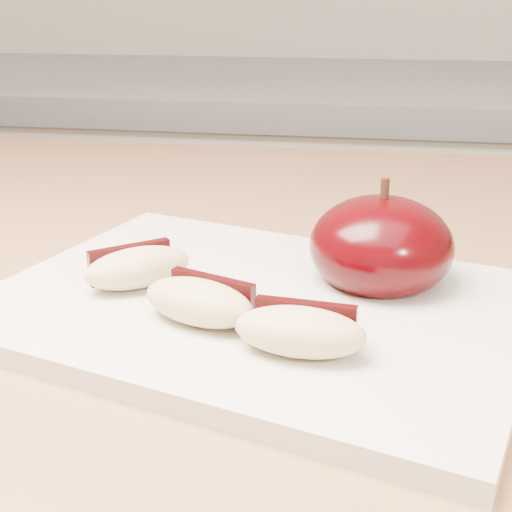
# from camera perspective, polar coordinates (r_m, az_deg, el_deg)

# --- Properties ---
(back_cabinet) EXTENTS (2.40, 0.62, 0.94)m
(back_cabinet) POSITION_cam_1_polar(r_m,az_deg,el_deg) (1.34, 5.27, -6.10)
(back_cabinet) COLOR silver
(back_cabinet) RESTS_ON ground
(cutting_board) EXTENTS (0.34, 0.29, 0.01)m
(cutting_board) POSITION_cam_1_polar(r_m,az_deg,el_deg) (0.41, 0.00, -4.08)
(cutting_board) COLOR beige
(cutting_board) RESTS_ON island_counter
(apple_half) EXTENTS (0.10, 0.10, 0.07)m
(apple_half) POSITION_cam_1_polar(r_m,az_deg,el_deg) (0.43, 9.97, 0.77)
(apple_half) COLOR black
(apple_half) RESTS_ON cutting_board
(apple_wedge_a) EXTENTS (0.07, 0.06, 0.02)m
(apple_wedge_a) POSITION_cam_1_polar(r_m,az_deg,el_deg) (0.42, -9.50, -0.87)
(apple_wedge_a) COLOR tan
(apple_wedge_a) RESTS_ON cutting_board
(apple_wedge_b) EXTENTS (0.07, 0.05, 0.02)m
(apple_wedge_b) POSITION_cam_1_polar(r_m,az_deg,el_deg) (0.37, -4.48, -3.62)
(apple_wedge_b) COLOR tan
(apple_wedge_b) RESTS_ON cutting_board
(apple_wedge_c) EXTENTS (0.07, 0.04, 0.02)m
(apple_wedge_c) POSITION_cam_1_polar(r_m,az_deg,el_deg) (0.34, 3.59, -5.97)
(apple_wedge_c) COLOR tan
(apple_wedge_c) RESTS_ON cutting_board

